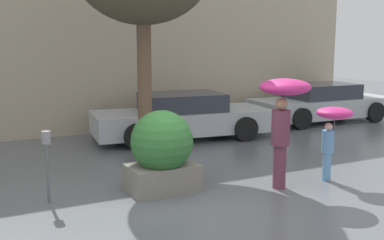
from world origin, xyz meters
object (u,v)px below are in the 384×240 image
parking_meter (47,151)px  person_child (333,123)px  parked_car_far (321,104)px  parked_car_near (182,117)px  person_adult (284,104)px  planter_box (162,151)px

parking_meter → person_child: bearing=-13.1°
parked_car_far → parking_meter: parked_car_far is taller
parked_car_near → parked_car_far: 5.03m
parked_car_near → person_adult: bearing=-175.8°
person_child → parked_car_near: 4.72m
person_adult → parking_meter: 3.99m
planter_box → parked_car_near: (2.23, 3.77, -0.14)m
person_adult → parking_meter: (-3.80, 1.02, -0.62)m
planter_box → parking_meter: planter_box is taller
person_child → planter_box: bearing=-169.2°
planter_box → person_child: planter_box is taller
parked_car_near → parking_meter: 5.37m
planter_box → parking_meter: bearing=171.4°
parked_car_far → person_adult: bearing=135.1°
planter_box → person_adult: person_adult is taller
parked_car_near → parked_car_far: bearing=-78.6°
planter_box → person_child: 3.14m
person_child → parked_car_far: bearing=76.1°
planter_box → person_adult: 2.23m
planter_box → parking_meter: size_ratio=1.20×
person_child → person_adult: bearing=-159.2°
parked_car_far → planter_box: bearing=122.1°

